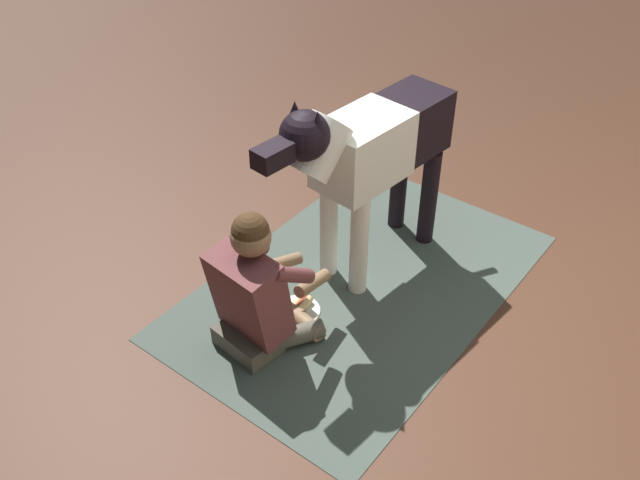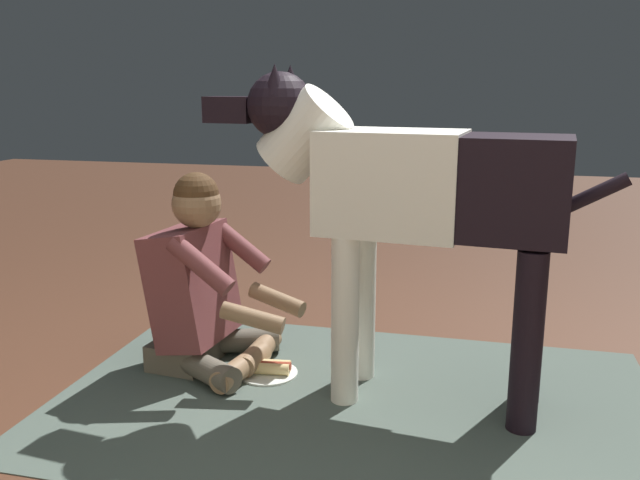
# 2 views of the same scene
# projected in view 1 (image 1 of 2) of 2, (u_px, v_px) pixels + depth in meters

# --- Properties ---
(ground_plane) EXTENTS (14.76, 14.76, 0.00)m
(ground_plane) POSITION_uv_depth(u_px,v_px,m) (390.00, 277.00, 4.36)
(ground_plane) COLOR #4D2E1E
(area_rug) EXTENTS (2.34, 1.53, 0.01)m
(area_rug) POSITION_uv_depth(u_px,v_px,m) (360.00, 285.00, 4.31)
(area_rug) COLOR #46534B
(area_rug) RESTS_ON ground
(person_sitting_on_floor) EXTENTS (0.67, 0.58, 0.86)m
(person_sitting_on_floor) POSITION_uv_depth(u_px,v_px,m) (257.00, 292.00, 3.74)
(person_sitting_on_floor) COLOR #565044
(person_sitting_on_floor) RESTS_ON ground
(large_dog) EXTENTS (1.59, 0.43, 1.30)m
(large_dog) POSITION_uv_depth(u_px,v_px,m) (370.00, 152.00, 3.96)
(large_dog) COLOR white
(large_dog) RESTS_ON ground
(hot_dog_on_plate) EXTENTS (0.26, 0.26, 0.06)m
(hot_dog_on_plate) POSITION_uv_depth(u_px,v_px,m) (298.00, 308.00, 4.11)
(hot_dog_on_plate) COLOR white
(hot_dog_on_plate) RESTS_ON ground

